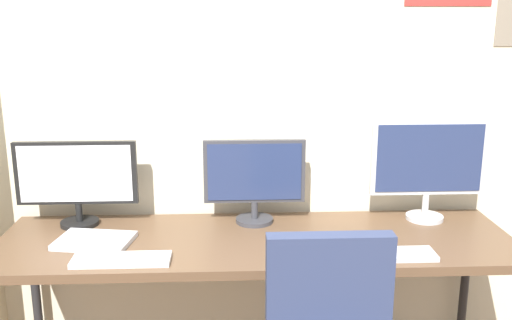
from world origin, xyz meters
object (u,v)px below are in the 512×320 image
monitor_center (254,177)px  computer_mouse (284,256)px  desk (257,248)px  monitor_right (428,163)px  laptop_closed (95,241)px  keyboard_right (394,254)px  keyboard_left (121,260)px  monitor_left (76,179)px

monitor_center → computer_mouse: 0.51m
desk → computer_mouse: size_ratio=24.07×
monitor_center → computer_mouse: (0.10, -0.45, -0.21)m
monitor_right → computer_mouse: (-0.73, -0.45, -0.27)m
laptop_closed → keyboard_right: bearing=0.9°
monitor_center → keyboard_left: 0.74m
monitor_center → keyboard_left: bearing=-141.7°
keyboard_left → monitor_left: bearing=121.9°
monitor_right → keyboard_right: 0.59m
desk → monitor_left: (-0.84, 0.21, 0.28)m
monitor_left → keyboard_right: 1.48m
monitor_left → monitor_center: (0.84, -0.00, -0.01)m
monitor_right → keyboard_right: (-0.28, -0.44, -0.27)m
monitor_center → keyboard_left: monitor_center is taller
monitor_left → laptop_closed: 0.35m
monitor_left → monitor_center: 0.84m
desk → keyboard_right: keyboard_right is taller
laptop_closed → monitor_center: bearing=28.5°
monitor_right → keyboard_left: 1.49m
keyboard_right → laptop_closed: 1.29m
monitor_center → laptop_closed: size_ratio=1.51×
desk → monitor_right: (0.84, 0.21, 0.33)m
desk → keyboard_right: 0.61m
keyboard_right → monitor_left: bearing=162.4°
desk → laptop_closed: 0.72m
keyboard_right → keyboard_left: bearing=180.0°
monitor_left → keyboard_right: monitor_left is taller
keyboard_left → desk: bearing=22.3°
desk → monitor_right: size_ratio=4.17×
monitor_right → keyboard_left: size_ratio=1.40×
desk → monitor_center: bearing=90.0°
keyboard_left → laptop_closed: (-0.15, 0.20, 0.00)m
monitor_left → keyboard_right: bearing=-17.6°
desk → monitor_center: size_ratio=4.80×
monitor_right → laptop_closed: bearing=-171.2°
monitor_center → laptop_closed: 0.78m
keyboard_right → computer_mouse: size_ratio=3.55×
monitor_center → keyboard_right: 0.74m
desk → computer_mouse: computer_mouse is taller
laptop_closed → monitor_left: bearing=127.1°
desk → computer_mouse: 0.27m
desk → keyboard_left: keyboard_left is taller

